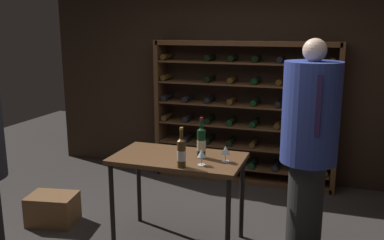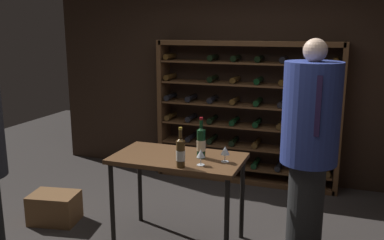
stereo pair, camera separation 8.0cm
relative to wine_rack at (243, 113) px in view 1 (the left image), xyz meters
name	(u,v)px [view 1 (the left image)]	position (x,y,z in m)	size (l,w,h in m)	color
back_wall	(246,74)	(-0.02, 0.21, 0.49)	(5.61, 0.10, 2.80)	#332319
wine_rack	(243,113)	(0.00, 0.00, 0.00)	(2.37, 0.32, 1.84)	brown
tasting_table	(178,166)	(-0.22, -1.81, -0.15)	(1.19, 0.66, 0.85)	brown
person_guest_khaki	(309,137)	(0.90, -1.51, 0.14)	(0.50, 0.51, 1.92)	#282828
wine_crate	(53,209)	(-1.60, -1.86, -0.76)	(0.48, 0.34, 0.31)	brown
wine_bottle_black_capsule	(181,153)	(-0.09, -2.08, 0.07)	(0.08, 0.08, 0.35)	#4C3314
wine_bottle_red_label	(201,142)	(-0.02, -1.78, 0.08)	(0.08, 0.08, 0.37)	black
wine_glass_stemmed_center	(202,154)	(0.05, -1.98, 0.04)	(0.07, 0.07, 0.14)	silver
wine_glass_stemmed_right	(226,151)	(0.22, -1.82, 0.04)	(0.08, 0.08, 0.14)	silver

